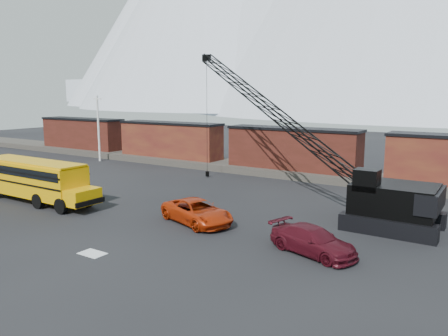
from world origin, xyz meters
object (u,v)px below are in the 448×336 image
Objects in this scene: red_pickup at (197,212)px; maroon_suv at (313,241)px; school_bus at (36,179)px; crawler_crane at (271,110)px.

red_pickup is 8.33m from maroon_suv.
school_bus is at bearing 109.56° from maroon_suv.
maroon_suv is 14.52m from crawler_crane.
red_pickup is at bearing 9.18° from school_bus.
crawler_crane reaches higher than maroon_suv.
red_pickup is 0.24× the size of crawler_crane.
crawler_crane is at bearing 16.43° from red_pickup.
red_pickup is 11.25m from crawler_crane.
maroon_suv is at bearing -53.24° from crawler_crane.
red_pickup is at bearing -92.43° from crawler_crane.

